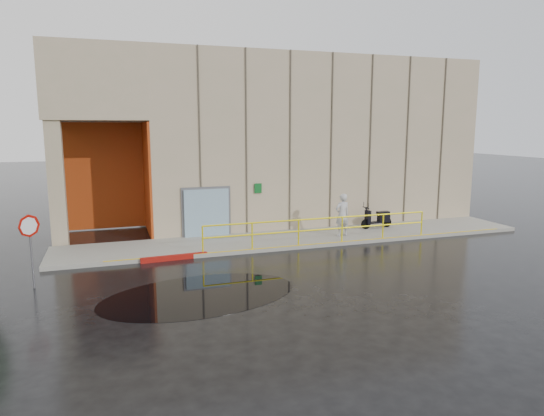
{
  "coord_description": "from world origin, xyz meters",
  "views": [
    {
      "loc": [
        -3.66,
        -14.12,
        4.75
      ],
      "look_at": [
        2.15,
        3.0,
        1.71
      ],
      "focal_mm": 32.0,
      "sensor_mm": 36.0,
      "label": 1
    }
  ],
  "objects_px": {
    "person": "(342,215)",
    "stop_sign": "(30,234)",
    "red_curb": "(174,257)",
    "scooter": "(377,213)"
  },
  "relations": [
    {
      "from": "person",
      "to": "stop_sign",
      "type": "bearing_deg",
      "value": 7.02
    },
    {
      "from": "person",
      "to": "red_curb",
      "type": "distance_m",
      "value": 7.34
    },
    {
      "from": "scooter",
      "to": "stop_sign",
      "type": "relative_size",
      "value": 0.71
    },
    {
      "from": "stop_sign",
      "to": "red_curb",
      "type": "height_order",
      "value": "stop_sign"
    },
    {
      "from": "person",
      "to": "stop_sign",
      "type": "xyz_separation_m",
      "value": [
        -11.58,
        -2.8,
        0.6
      ]
    },
    {
      "from": "stop_sign",
      "to": "red_curb",
      "type": "xyz_separation_m",
      "value": [
        4.37,
        1.81,
        -1.57
      ]
    },
    {
      "from": "scooter",
      "to": "stop_sign",
      "type": "distance_m",
      "value": 14.37
    },
    {
      "from": "person",
      "to": "scooter",
      "type": "distance_m",
      "value": 2.47
    },
    {
      "from": "person",
      "to": "stop_sign",
      "type": "relative_size",
      "value": 0.81
    },
    {
      "from": "scooter",
      "to": "stop_sign",
      "type": "xyz_separation_m",
      "value": [
        -13.85,
        -3.76,
        0.81
      ]
    }
  ]
}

